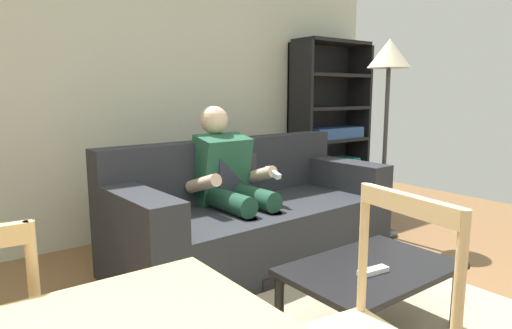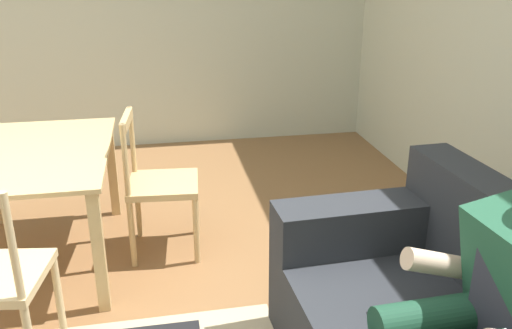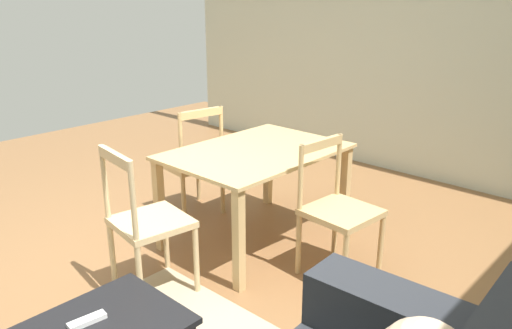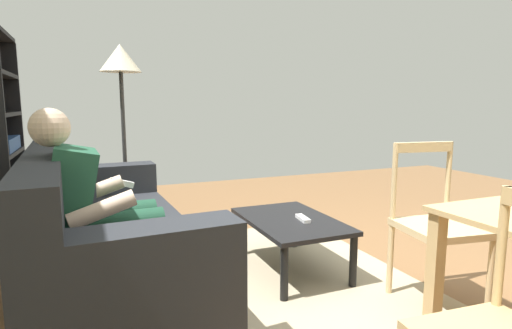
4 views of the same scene
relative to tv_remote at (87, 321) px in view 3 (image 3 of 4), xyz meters
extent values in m
plane|color=brown|center=(-0.68, -0.52, -0.39)|extent=(8.39, 8.39, 0.00)
cube|color=beige|center=(-3.87, -0.52, 0.96)|extent=(0.12, 5.82, 2.68)
cube|color=#282B30|center=(-0.74, 1.20, 0.16)|extent=(0.28, 0.92, 0.24)
cylinder|color=black|center=(-0.34, -0.18, -0.21)|extent=(0.05, 0.05, 0.34)
cube|color=white|center=(0.00, 0.00, 0.00)|extent=(0.17, 0.07, 0.02)
cube|color=tan|center=(-1.65, -0.50, 0.31)|extent=(1.27, 0.90, 0.02)
cube|color=tan|center=(-2.24, -0.90, -0.04)|extent=(0.06, 0.06, 0.69)
cube|color=tan|center=(-1.07, -0.90, -0.04)|extent=(0.06, 0.06, 0.69)
cube|color=tan|center=(-2.24, -0.10, -0.04)|extent=(0.06, 0.06, 0.69)
cube|color=tan|center=(-1.07, -0.10, -0.04)|extent=(0.06, 0.06, 0.69)
cube|color=tan|center=(-1.65, 0.25, 0.06)|extent=(0.45, 0.45, 0.04)
cylinder|color=tan|center=(-1.45, 0.43, -0.16)|extent=(0.04, 0.04, 0.45)
cylinder|color=tan|center=(-1.83, 0.45, -0.16)|extent=(0.04, 0.04, 0.45)
cylinder|color=tan|center=(-1.48, 0.05, -0.16)|extent=(0.04, 0.04, 0.45)
cylinder|color=tan|center=(-1.86, 0.08, -0.16)|extent=(0.04, 0.04, 0.45)
cylinder|color=tan|center=(-1.48, 0.05, 0.29)|extent=(0.03, 0.03, 0.45)
cylinder|color=tan|center=(-1.86, 0.08, 0.29)|extent=(0.03, 0.03, 0.45)
cube|color=tan|center=(-1.67, 0.06, 0.48)|extent=(0.38, 0.07, 0.06)
cube|color=#D1B27F|center=(-0.72, -0.50, 0.08)|extent=(0.48, 0.48, 0.04)
cylinder|color=#D1B27F|center=(-0.88, -0.28, -0.15)|extent=(0.04, 0.04, 0.46)
cylinder|color=#D1B27F|center=(-0.93, -0.66, -0.15)|extent=(0.04, 0.04, 0.46)
cylinder|color=#D1B27F|center=(-0.50, -0.34, -0.15)|extent=(0.04, 0.04, 0.46)
cylinder|color=#D1B27F|center=(-0.56, -0.71, -0.15)|extent=(0.04, 0.04, 0.46)
cylinder|color=#D1B27F|center=(-0.50, -0.34, 0.32)|extent=(0.03, 0.03, 0.48)
cylinder|color=#D1B27F|center=(-0.56, -0.71, 0.32)|extent=(0.03, 0.03, 0.48)
cube|color=#D1B27F|center=(-0.53, -0.53, 0.53)|extent=(0.09, 0.38, 0.06)
cube|color=tan|center=(-1.65, -1.25, 0.05)|extent=(0.48, 0.48, 0.04)
cylinder|color=tan|center=(-1.87, -1.41, -0.17)|extent=(0.04, 0.04, 0.43)
cylinder|color=tan|center=(-1.49, -1.46, -0.17)|extent=(0.04, 0.04, 0.43)
cylinder|color=tan|center=(-1.82, -1.03, -0.17)|extent=(0.04, 0.04, 0.43)
cylinder|color=tan|center=(-1.44, -1.09, -0.17)|extent=(0.04, 0.04, 0.43)
cylinder|color=tan|center=(-1.82, -1.03, 0.30)|extent=(0.03, 0.03, 0.49)
cylinder|color=tan|center=(-1.44, -1.09, 0.30)|extent=(0.03, 0.03, 0.49)
cube|color=tan|center=(-1.63, -1.06, 0.51)|extent=(0.38, 0.09, 0.06)
camera|label=1|loc=(-1.68, -1.28, 0.86)|focal=30.65mm
camera|label=2|loc=(1.46, 0.24, 1.36)|focal=37.95mm
camera|label=3|loc=(0.88, 1.85, 1.39)|focal=35.15mm
camera|label=4|loc=(-2.40, 1.35, 0.78)|focal=28.61mm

